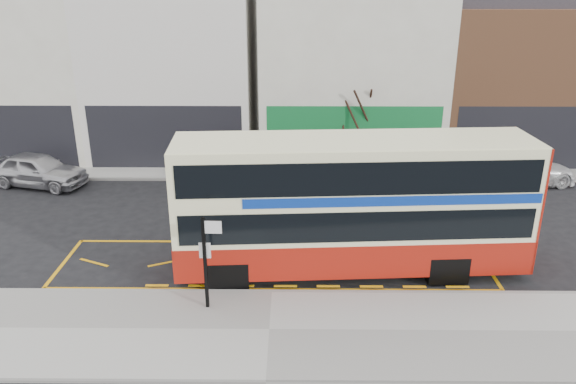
{
  "coord_description": "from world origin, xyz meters",
  "views": [
    {
      "loc": [
        0.62,
        -14.87,
        8.96
      ],
      "look_at": [
        0.46,
        2.0,
        2.39
      ],
      "focal_mm": 35.0,
      "sensor_mm": 36.0,
      "label": 1
    }
  ],
  "objects_px": {
    "car_grey": "(255,166)",
    "bus_stop_post": "(207,254)",
    "car_silver": "(37,170)",
    "car_white": "(522,170)",
    "double_decker_bus": "(353,204)",
    "street_tree_right": "(356,98)"
  },
  "relations": [
    {
      "from": "car_grey",
      "to": "bus_stop_post",
      "type": "bearing_deg",
      "value": 169.72
    },
    {
      "from": "car_silver",
      "to": "car_white",
      "type": "bearing_deg",
      "value": -74.58
    },
    {
      "from": "double_decker_bus",
      "to": "car_silver",
      "type": "relative_size",
      "value": 2.49
    },
    {
      "from": "double_decker_bus",
      "to": "car_silver",
      "type": "bearing_deg",
      "value": 146.87
    },
    {
      "from": "double_decker_bus",
      "to": "car_silver",
      "type": "xyz_separation_m",
      "value": [
        -13.37,
        7.59,
        -1.54
      ]
    },
    {
      "from": "bus_stop_post",
      "to": "car_silver",
      "type": "distance_m",
      "value": 13.64
    },
    {
      "from": "bus_stop_post",
      "to": "street_tree_right",
      "type": "distance_m",
      "value": 13.83
    },
    {
      "from": "car_grey",
      "to": "street_tree_right",
      "type": "height_order",
      "value": "street_tree_right"
    },
    {
      "from": "bus_stop_post",
      "to": "car_white",
      "type": "xyz_separation_m",
      "value": [
        12.7,
        10.45,
        -1.13
      ]
    },
    {
      "from": "double_decker_bus",
      "to": "car_white",
      "type": "distance_m",
      "value": 11.74
    },
    {
      "from": "double_decker_bus",
      "to": "car_grey",
      "type": "distance_m",
      "value": 9.16
    },
    {
      "from": "bus_stop_post",
      "to": "car_silver",
      "type": "relative_size",
      "value": 0.62
    },
    {
      "from": "car_grey",
      "to": "car_white",
      "type": "distance_m",
      "value": 12.12
    },
    {
      "from": "double_decker_bus",
      "to": "street_tree_right",
      "type": "relative_size",
      "value": 2.15
    },
    {
      "from": "car_silver",
      "to": "car_grey",
      "type": "height_order",
      "value": "car_silver"
    },
    {
      "from": "bus_stop_post",
      "to": "car_white",
      "type": "distance_m",
      "value": 16.48
    },
    {
      "from": "bus_stop_post",
      "to": "car_grey",
      "type": "bearing_deg",
      "value": 88.9
    },
    {
      "from": "car_grey",
      "to": "car_white",
      "type": "relative_size",
      "value": 0.95
    },
    {
      "from": "car_silver",
      "to": "street_tree_right",
      "type": "height_order",
      "value": "street_tree_right"
    },
    {
      "from": "double_decker_bus",
      "to": "bus_stop_post",
      "type": "distance_m",
      "value": 4.92
    },
    {
      "from": "car_grey",
      "to": "car_silver",
      "type": "bearing_deg",
      "value": 86.76
    },
    {
      "from": "bus_stop_post",
      "to": "street_tree_right",
      "type": "height_order",
      "value": "street_tree_right"
    }
  ]
}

